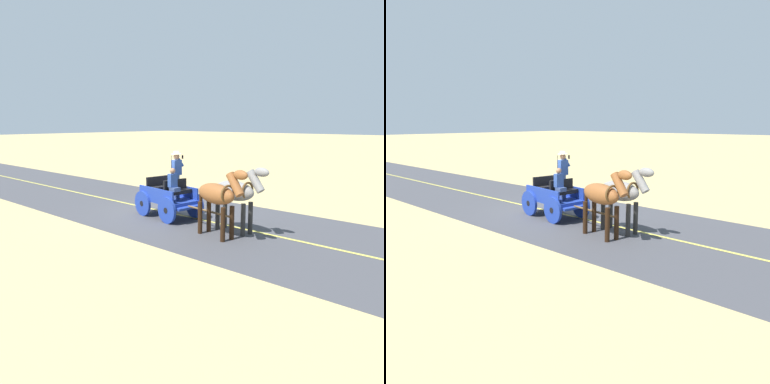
{
  "view_description": "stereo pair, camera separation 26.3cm",
  "coord_description": "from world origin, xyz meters",
  "views": [
    {
      "loc": [
        10.41,
        10.61,
        3.56
      ],
      "look_at": [
        0.45,
        1.81,
        1.1
      ],
      "focal_mm": 35.6,
      "sensor_mm": 36.0,
      "label": 1
    },
    {
      "loc": [
        10.24,
        10.81,
        3.56
      ],
      "look_at": [
        0.45,
        1.81,
        1.1
      ],
      "focal_mm": 35.6,
      "sensor_mm": 36.0,
      "label": 2
    }
  ],
  "objects": [
    {
      "name": "horse_drawn_carriage",
      "position": [
        0.46,
        0.69,
        0.82
      ],
      "size": [
        1.74,
        4.51,
        2.5
      ],
      "color": "#1E3899",
      "rests_on": "ground"
    },
    {
      "name": "road_centre_stripe",
      "position": [
        0.0,
        0.0,
        0.01
      ],
      "size": [
        0.12,
        160.0,
        0.0
      ],
      "primitive_type": "cube",
      "color": "#DBCC4C",
      "rests_on": "road_surface"
    },
    {
      "name": "traffic_cone",
      "position": [
        -2.73,
        -2.53,
        0.25
      ],
      "size": [
        0.32,
        0.32,
        0.5
      ],
      "primitive_type": "cone",
      "color": "orange",
      "rests_on": "ground"
    },
    {
      "name": "road_surface",
      "position": [
        0.0,
        0.0,
        0.0
      ],
      "size": [
        6.5,
        160.0,
        0.01
      ],
      "primitive_type": "cube",
      "color": "#424247",
      "rests_on": "ground"
    },
    {
      "name": "horse_off_side",
      "position": [
        1.3,
        3.63,
        1.32
      ],
      "size": [
        0.85,
        2.15,
        2.21
      ],
      "color": "brown",
      "rests_on": "ground"
    },
    {
      "name": "horse_near_side",
      "position": [
        0.47,
        3.75,
        1.32
      ],
      "size": [
        0.71,
        2.14,
        2.21
      ],
      "color": "gray",
      "rests_on": "ground"
    },
    {
      "name": "ground_plane",
      "position": [
        0.0,
        0.0,
        0.0
      ],
      "size": [
        200.0,
        200.0,
        0.0
      ],
      "primitive_type": "plane",
      "color": "tan"
    }
  ]
}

